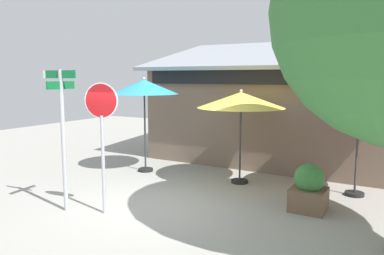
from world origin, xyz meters
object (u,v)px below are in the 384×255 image
Objects in this scene: patio_umbrella_teal_left at (144,88)px; sidewalk_planter at (309,189)px; patio_umbrella_crimson_right at (360,92)px; stop_sign at (102,124)px; street_sign_post at (63,127)px; patio_umbrella_mustard_center at (241,101)px.

sidewalk_planter is at bearing -10.81° from patio_umbrella_teal_left.
stop_sign is at bearing -138.23° from patio_umbrella_crimson_right.
stop_sign is 0.96× the size of patio_umbrella_teal_left.
stop_sign is 4.50m from sidewalk_planter.
street_sign_post reaches higher than patio_umbrella_mustard_center.
patio_umbrella_teal_left is 1.02× the size of patio_umbrella_crimson_right.
street_sign_post is 5.29m from sidewalk_planter.
stop_sign is at bearing -66.63° from patio_umbrella_teal_left.
patio_umbrella_mustard_center reaches higher than sidewalk_planter.
street_sign_post reaches higher than patio_umbrella_crimson_right.
patio_umbrella_teal_left is 2.77× the size of sidewalk_planter.
sidewalk_planter is at bearing -114.35° from patio_umbrella_crimson_right.
patio_umbrella_teal_left reaches higher than stop_sign.
stop_sign is 1.08× the size of patio_umbrella_mustard_center.
patio_umbrella_mustard_center is at bearing 149.88° from sidewalk_planter.
street_sign_post is 1.08× the size of patio_umbrella_crimson_right.
stop_sign is (0.82, 0.28, 0.07)m from street_sign_post.
street_sign_post is 4.47m from patio_umbrella_mustard_center.
patio_umbrella_teal_left is at bearing 99.34° from street_sign_post.
street_sign_post is 1.06× the size of patio_umbrella_teal_left.
patio_umbrella_mustard_center is at bearing 58.08° from street_sign_post.
patio_umbrella_crimson_right reaches higher than sidewalk_planter.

